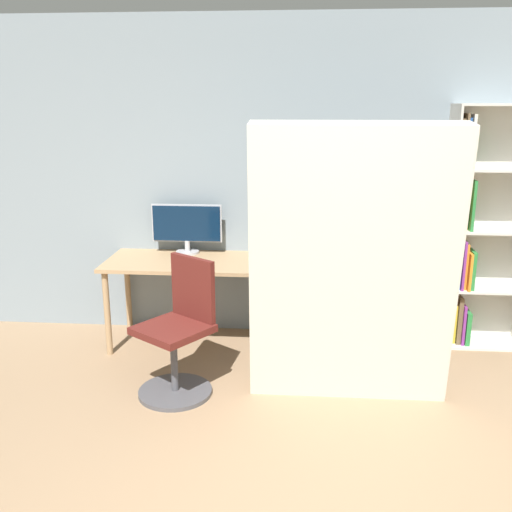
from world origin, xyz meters
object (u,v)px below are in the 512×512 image
(monitor, at_px, (187,226))
(mattress_near, at_px, (353,267))
(office_chair, at_px, (179,339))
(bookshelf, at_px, (475,239))

(monitor, xyz_separation_m, mattress_near, (1.32, -1.06, -0.03))
(office_chair, relative_size, mattress_near, 0.51)
(office_chair, bearing_deg, mattress_near, 0.58)
(mattress_near, bearing_deg, monitor, 141.27)
(bookshelf, relative_size, mattress_near, 1.05)
(monitor, xyz_separation_m, bookshelf, (2.40, -0.02, -0.06))
(monitor, relative_size, bookshelf, 0.30)
(office_chair, height_order, bookshelf, bookshelf)
(mattress_near, bearing_deg, bookshelf, 43.83)
(office_chair, relative_size, bookshelf, 0.48)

